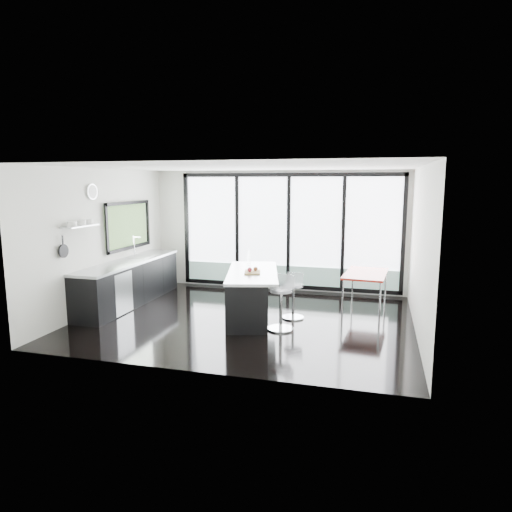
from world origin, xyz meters
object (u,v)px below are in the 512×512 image
(bar_stool_near, at_px, (281,309))
(red_table, at_px, (365,291))
(bar_stool_far, at_px, (293,301))
(island, at_px, (249,294))

(bar_stool_near, bearing_deg, red_table, 72.43)
(bar_stool_near, distance_m, bar_stool_far, 0.73)
(bar_stool_far, distance_m, red_table, 1.63)
(island, bearing_deg, red_table, 28.99)
(bar_stool_near, relative_size, bar_stool_far, 1.12)
(bar_stool_far, relative_size, red_table, 0.47)
(bar_stool_near, relative_size, red_table, 0.53)
(island, distance_m, red_table, 2.40)
(bar_stool_near, bearing_deg, bar_stool_far, 103.98)
(island, distance_m, bar_stool_near, 0.95)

